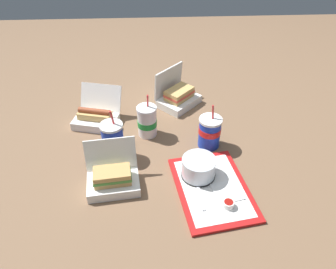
{
  "coord_description": "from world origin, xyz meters",
  "views": [
    {
      "loc": [
        -1.12,
        0.06,
        0.93
      ],
      "look_at": [
        -0.02,
        0.0,
        0.05
      ],
      "focal_mm": 35.0,
      "sensor_mm": 36.0,
      "label": 1
    }
  ],
  "objects_px": {
    "food_tray": "(212,188)",
    "soda_cup_back": "(113,141)",
    "cake_container": "(199,168)",
    "soda_cup_right": "(147,121)",
    "soda_cup_center": "(210,132)",
    "ketchup_cup": "(228,204)",
    "plastic_fork": "(201,198)",
    "clamshell_sandwich_front": "(178,97)",
    "clamshell_sandwich_right": "(113,178)",
    "clamshell_hotdog_left": "(96,117)"
  },
  "relations": [
    {
      "from": "plastic_fork",
      "to": "ketchup_cup",
      "type": "bearing_deg",
      "value": -116.89
    },
    {
      "from": "plastic_fork",
      "to": "clamshell_hotdog_left",
      "type": "height_order",
      "value": "clamshell_hotdog_left"
    },
    {
      "from": "plastic_fork",
      "to": "clamshell_sandwich_right",
      "type": "height_order",
      "value": "clamshell_sandwich_right"
    },
    {
      "from": "soda_cup_right",
      "to": "plastic_fork",
      "type": "bearing_deg",
      "value": -154.74
    },
    {
      "from": "cake_container",
      "to": "soda_cup_center",
      "type": "relative_size",
      "value": 0.66
    },
    {
      "from": "clamshell_hotdog_left",
      "to": "soda_cup_back",
      "type": "height_order",
      "value": "soda_cup_back"
    },
    {
      "from": "food_tray",
      "to": "cake_container",
      "type": "distance_m",
      "value": 0.09
    },
    {
      "from": "food_tray",
      "to": "clamshell_hotdog_left",
      "type": "relative_size",
      "value": 1.72
    },
    {
      "from": "clamshell_sandwich_front",
      "to": "cake_container",
      "type": "bearing_deg",
      "value": -175.66
    },
    {
      "from": "food_tray",
      "to": "cake_container",
      "type": "relative_size",
      "value": 3.06
    },
    {
      "from": "plastic_fork",
      "to": "soda_cup_center",
      "type": "height_order",
      "value": "soda_cup_center"
    },
    {
      "from": "soda_cup_center",
      "to": "clamshell_sandwich_right",
      "type": "bearing_deg",
      "value": 119.44
    },
    {
      "from": "cake_container",
      "to": "clamshell_sandwich_front",
      "type": "bearing_deg",
      "value": 4.34
    },
    {
      "from": "clamshell_sandwich_front",
      "to": "food_tray",
      "type": "bearing_deg",
      "value": -171.73
    },
    {
      "from": "clamshell_sandwich_front",
      "to": "soda_cup_center",
      "type": "xyz_separation_m",
      "value": [
        -0.33,
        -0.11,
        0.03
      ]
    },
    {
      "from": "ketchup_cup",
      "to": "soda_cup_center",
      "type": "height_order",
      "value": "soda_cup_center"
    },
    {
      "from": "soda_cup_center",
      "to": "soda_cup_right",
      "type": "bearing_deg",
      "value": 70.91
    },
    {
      "from": "clamshell_hotdog_left",
      "to": "plastic_fork",
      "type": "bearing_deg",
      "value": -139.02
    },
    {
      "from": "food_tray",
      "to": "soda_cup_back",
      "type": "xyz_separation_m",
      "value": [
        0.21,
        0.38,
        0.07
      ]
    },
    {
      "from": "soda_cup_back",
      "to": "clamshell_sandwich_front",
      "type": "bearing_deg",
      "value": -38.01
    },
    {
      "from": "food_tray",
      "to": "ketchup_cup",
      "type": "height_order",
      "value": "ketchup_cup"
    },
    {
      "from": "food_tray",
      "to": "plastic_fork",
      "type": "height_order",
      "value": "plastic_fork"
    },
    {
      "from": "food_tray",
      "to": "soda_cup_center",
      "type": "distance_m",
      "value": 0.27
    },
    {
      "from": "cake_container",
      "to": "clamshell_sandwich_right",
      "type": "relative_size",
      "value": 0.63
    },
    {
      "from": "soda_cup_right",
      "to": "soda_cup_center",
      "type": "height_order",
      "value": "soda_cup_right"
    },
    {
      "from": "clamshell_sandwich_front",
      "to": "soda_cup_back",
      "type": "relative_size",
      "value": 1.12
    },
    {
      "from": "cake_container",
      "to": "soda_cup_right",
      "type": "relative_size",
      "value": 0.65
    },
    {
      "from": "soda_cup_back",
      "to": "ketchup_cup",
      "type": "bearing_deg",
      "value": -126.01
    },
    {
      "from": "cake_container",
      "to": "clamshell_hotdog_left",
      "type": "xyz_separation_m",
      "value": [
        0.38,
        0.43,
        -0.01
      ]
    },
    {
      "from": "clamshell_sandwich_front",
      "to": "soda_cup_right",
      "type": "xyz_separation_m",
      "value": [
        -0.24,
        0.16,
        0.03
      ]
    },
    {
      "from": "clamshell_hotdog_left",
      "to": "clamshell_sandwich_right",
      "type": "height_order",
      "value": "clamshell_sandwich_right"
    },
    {
      "from": "ketchup_cup",
      "to": "soda_cup_center",
      "type": "xyz_separation_m",
      "value": [
        0.35,
        0.02,
        0.05
      ]
    },
    {
      "from": "plastic_fork",
      "to": "clamshell_hotdog_left",
      "type": "relative_size",
      "value": 0.46
    },
    {
      "from": "ketchup_cup",
      "to": "cake_container",
      "type": "bearing_deg",
      "value": 28.65
    },
    {
      "from": "plastic_fork",
      "to": "soda_cup_back",
      "type": "bearing_deg",
      "value": 47.17
    },
    {
      "from": "food_tray",
      "to": "plastic_fork",
      "type": "bearing_deg",
      "value": 136.48
    },
    {
      "from": "plastic_fork",
      "to": "soda_cup_center",
      "type": "xyz_separation_m",
      "value": [
        0.31,
        -0.07,
        0.06
      ]
    },
    {
      "from": "clamshell_sandwich_front",
      "to": "soda_cup_back",
      "type": "height_order",
      "value": "soda_cup_back"
    },
    {
      "from": "cake_container",
      "to": "clamshell_sandwich_front",
      "type": "relative_size",
      "value": 0.54
    },
    {
      "from": "soda_cup_right",
      "to": "soda_cup_center",
      "type": "bearing_deg",
      "value": -109.09
    },
    {
      "from": "plastic_fork",
      "to": "cake_container",
      "type": "bearing_deg",
      "value": -5.99
    },
    {
      "from": "cake_container",
      "to": "soda_cup_center",
      "type": "bearing_deg",
      "value": -19.99
    },
    {
      "from": "soda_cup_center",
      "to": "clamshell_sandwich_front",
      "type": "bearing_deg",
      "value": 18.35
    },
    {
      "from": "cake_container",
      "to": "plastic_fork",
      "type": "xyz_separation_m",
      "value": [
        -0.12,
        0.0,
        -0.04
      ]
    },
    {
      "from": "clamshell_sandwich_right",
      "to": "clamshell_hotdog_left",
      "type": "bearing_deg",
      "value": 15.17
    },
    {
      "from": "clamshell_hotdog_left",
      "to": "soda_cup_center",
      "type": "distance_m",
      "value": 0.54
    },
    {
      "from": "soda_cup_back",
      "to": "soda_cup_right",
      "type": "bearing_deg",
      "value": -45.28
    },
    {
      "from": "clamshell_sandwich_front",
      "to": "clamshell_sandwich_right",
      "type": "xyz_separation_m",
      "value": [
        -0.55,
        0.28,
        -0.0
      ]
    },
    {
      "from": "soda_cup_right",
      "to": "soda_cup_center",
      "type": "distance_m",
      "value": 0.28
    },
    {
      "from": "clamshell_sandwich_right",
      "to": "ketchup_cup",
      "type": "bearing_deg",
      "value": -107.34
    }
  ]
}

